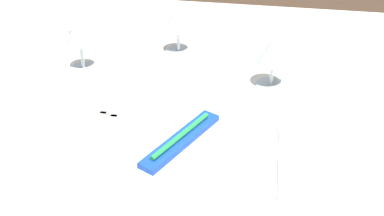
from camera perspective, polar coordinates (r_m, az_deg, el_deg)
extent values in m
cube|color=silver|center=(1.11, 1.09, 2.55)|extent=(1.80, 1.10, 0.04)
cube|color=silver|center=(1.64, 4.09, 8.84)|extent=(1.80, 0.01, 0.18)
cylinder|color=brown|center=(1.92, -21.02, 1.60)|extent=(0.07, 0.07, 0.70)
cylinder|color=white|center=(0.87, -1.37, -4.84)|extent=(0.26, 0.26, 0.02)
cube|color=blue|center=(0.86, -1.38, -4.05)|extent=(0.12, 0.20, 0.01)
cylinder|color=green|center=(0.85, -1.39, -3.46)|extent=(0.08, 0.16, 0.01)
cube|color=beige|center=(0.91, -11.21, -3.92)|extent=(0.02, 0.17, 0.00)
cube|color=beige|center=(0.99, -9.53, -0.54)|extent=(0.02, 0.04, 0.00)
cube|color=beige|center=(0.92, -12.80, -3.73)|extent=(0.02, 0.19, 0.00)
cube|color=beige|center=(1.00, -10.80, -0.17)|extent=(0.02, 0.04, 0.00)
cube|color=beige|center=(0.87, 8.97, -6.04)|extent=(0.02, 0.18, 0.00)
cube|color=beige|center=(0.95, 9.11, -2.17)|extent=(0.02, 0.06, 0.00)
cube|color=beige|center=(0.86, 11.22, -6.62)|extent=(0.01, 0.20, 0.00)
ellipsoid|color=beige|center=(0.95, 11.28, -2.38)|extent=(0.03, 0.04, 0.01)
cylinder|color=white|center=(1.39, -16.73, 8.75)|extent=(0.12, 0.12, 0.01)
cylinder|color=white|center=(1.38, -16.96, 10.08)|extent=(0.09, 0.09, 0.06)
torus|color=white|center=(1.36, -15.34, 10.16)|extent=(0.04, 0.01, 0.04)
cylinder|color=silver|center=(1.24, -1.70, 7.17)|extent=(0.07, 0.07, 0.01)
cylinder|color=silver|center=(1.23, -1.73, 8.58)|extent=(0.01, 0.01, 0.06)
cone|color=silver|center=(1.20, -1.78, 11.36)|extent=(0.07, 0.07, 0.07)
cylinder|color=silver|center=(1.09, 9.82, 2.89)|extent=(0.07, 0.07, 0.01)
cylinder|color=silver|center=(1.08, 9.98, 4.36)|extent=(0.01, 0.01, 0.06)
cone|color=silver|center=(1.05, 10.30, 7.32)|extent=(0.07, 0.07, 0.07)
cylinder|color=silver|center=(1.18, -13.44, 4.89)|extent=(0.07, 0.07, 0.01)
cylinder|color=silver|center=(1.17, -13.66, 6.48)|extent=(0.01, 0.01, 0.07)
cone|color=silver|center=(1.14, -14.11, 9.53)|extent=(0.06, 0.06, 0.07)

